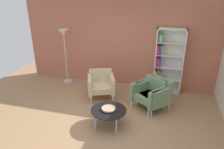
{
  "coord_description": "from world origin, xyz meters",
  "views": [
    {
      "loc": [
        1.31,
        -3.72,
        2.92
      ],
      "look_at": [
        0.08,
        0.84,
        0.95
      ],
      "focal_mm": 33.47,
      "sensor_mm": 36.0,
      "label": 1
    }
  ],
  "objects_px": {
    "armchair_spare_guest": "(155,93)",
    "floor_lamp_torchiere": "(64,39)",
    "decorative_bowl": "(109,108)",
    "bookshelf_tall": "(166,62)",
    "coffee_table_low": "(109,111)",
    "armchair_near_window": "(150,93)",
    "armchair_corner_red": "(101,84)"
  },
  "relations": [
    {
      "from": "coffee_table_low",
      "to": "floor_lamp_torchiere",
      "type": "xyz_separation_m",
      "value": [
        -2.0,
        1.97,
        1.08
      ]
    },
    {
      "from": "coffee_table_low",
      "to": "floor_lamp_torchiere",
      "type": "bearing_deg",
      "value": 135.45
    },
    {
      "from": "bookshelf_tall",
      "to": "armchair_spare_guest",
      "type": "distance_m",
      "value": 1.2
    },
    {
      "from": "decorative_bowl",
      "to": "armchair_near_window",
      "type": "xyz_separation_m",
      "value": [
        0.81,
        1.01,
        -0.02
      ]
    },
    {
      "from": "coffee_table_low",
      "to": "armchair_near_window",
      "type": "xyz_separation_m",
      "value": [
        0.81,
        1.01,
        0.04
      ]
    },
    {
      "from": "coffee_table_low",
      "to": "decorative_bowl",
      "type": "relative_size",
      "value": 2.5
    },
    {
      "from": "armchair_corner_red",
      "to": "floor_lamp_torchiere",
      "type": "height_order",
      "value": "floor_lamp_torchiere"
    },
    {
      "from": "decorative_bowl",
      "to": "armchair_near_window",
      "type": "distance_m",
      "value": 1.3
    },
    {
      "from": "armchair_near_window",
      "to": "floor_lamp_torchiere",
      "type": "relative_size",
      "value": 0.54
    },
    {
      "from": "armchair_spare_guest",
      "to": "floor_lamp_torchiere",
      "type": "height_order",
      "value": "floor_lamp_torchiere"
    },
    {
      "from": "armchair_corner_red",
      "to": "coffee_table_low",
      "type": "bearing_deg",
      "value": -85.87
    },
    {
      "from": "armchair_near_window",
      "to": "floor_lamp_torchiere",
      "type": "xyz_separation_m",
      "value": [
        -2.81,
        0.95,
        1.03
      ]
    },
    {
      "from": "armchair_near_window",
      "to": "armchair_spare_guest",
      "type": "xyz_separation_m",
      "value": [
        0.13,
        0.04,
        0.0
      ]
    },
    {
      "from": "armchair_spare_guest",
      "to": "floor_lamp_torchiere",
      "type": "bearing_deg",
      "value": -153.25
    },
    {
      "from": "bookshelf_tall",
      "to": "armchair_corner_red",
      "type": "height_order",
      "value": "bookshelf_tall"
    },
    {
      "from": "decorative_bowl",
      "to": "coffee_table_low",
      "type": "bearing_deg",
      "value": 90.0
    },
    {
      "from": "decorative_bowl",
      "to": "armchair_near_window",
      "type": "height_order",
      "value": "armchair_near_window"
    },
    {
      "from": "bookshelf_tall",
      "to": "armchair_spare_guest",
      "type": "bearing_deg",
      "value": -99.87
    },
    {
      "from": "bookshelf_tall",
      "to": "floor_lamp_torchiere",
      "type": "xyz_separation_m",
      "value": [
        -3.13,
        -0.16,
        0.54
      ]
    },
    {
      "from": "armchair_near_window",
      "to": "bookshelf_tall",
      "type": "bearing_deg",
      "value": 110.04
    },
    {
      "from": "coffee_table_low",
      "to": "decorative_bowl",
      "type": "bearing_deg",
      "value": -90.0
    },
    {
      "from": "decorative_bowl",
      "to": "armchair_spare_guest",
      "type": "height_order",
      "value": "armchair_spare_guest"
    },
    {
      "from": "bookshelf_tall",
      "to": "coffee_table_low",
      "type": "distance_m",
      "value": 2.47
    },
    {
      "from": "bookshelf_tall",
      "to": "decorative_bowl",
      "type": "xyz_separation_m",
      "value": [
        -1.13,
        -2.13,
        -0.47
      ]
    },
    {
      "from": "armchair_near_window",
      "to": "armchair_corner_red",
      "type": "xyz_separation_m",
      "value": [
        -1.38,
        0.2,
        0.0
      ]
    },
    {
      "from": "decorative_bowl",
      "to": "floor_lamp_torchiere",
      "type": "relative_size",
      "value": 0.18
    },
    {
      "from": "armchair_corner_red",
      "to": "floor_lamp_torchiere",
      "type": "bearing_deg",
      "value": 130.96
    },
    {
      "from": "armchair_spare_guest",
      "to": "floor_lamp_torchiere",
      "type": "relative_size",
      "value": 0.55
    },
    {
      "from": "coffee_table_low",
      "to": "armchair_corner_red",
      "type": "xyz_separation_m",
      "value": [
        -0.57,
        1.21,
        0.04
      ]
    },
    {
      "from": "bookshelf_tall",
      "to": "floor_lamp_torchiere",
      "type": "distance_m",
      "value": 3.18
    },
    {
      "from": "bookshelf_tall",
      "to": "armchair_spare_guest",
      "type": "xyz_separation_m",
      "value": [
        -0.19,
        -1.08,
        -0.49
      ]
    },
    {
      "from": "bookshelf_tall",
      "to": "decorative_bowl",
      "type": "distance_m",
      "value": 2.46
    }
  ]
}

